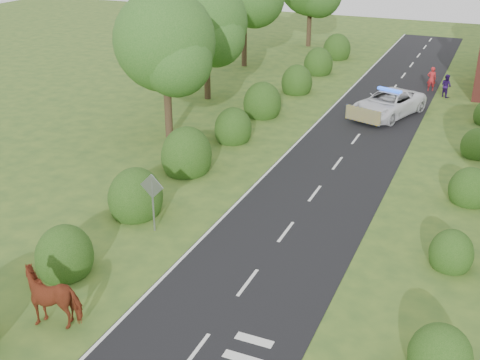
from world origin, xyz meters
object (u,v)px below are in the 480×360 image
at_px(pedestrian_red, 432,79).
at_px(pedestrian_purple, 446,86).
at_px(police_van, 388,104).
at_px(cow, 55,298).
at_px(road_sign, 152,194).

height_order(pedestrian_red, pedestrian_purple, pedestrian_red).
relative_size(police_van, pedestrian_red, 3.63).
xyz_separation_m(cow, police_van, (5.59, 25.43, 0.02)).
xyz_separation_m(road_sign, cow, (0.20, -6.33, -0.86)).
height_order(road_sign, cow, road_sign).
distance_m(road_sign, cow, 6.39).
bearing_deg(cow, pedestrian_red, 147.56).
bearing_deg(pedestrian_purple, pedestrian_red, -6.12).
relative_size(cow, pedestrian_red, 1.27).
bearing_deg(police_van, road_sign, -87.41).
xyz_separation_m(police_van, pedestrian_purple, (2.91, 5.97, -0.00)).
distance_m(road_sign, pedestrian_red, 27.36).
bearing_deg(pedestrian_purple, road_sign, 111.13).
height_order(road_sign, police_van, road_sign).
xyz_separation_m(police_van, pedestrian_red, (1.75, 7.19, 0.07)).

